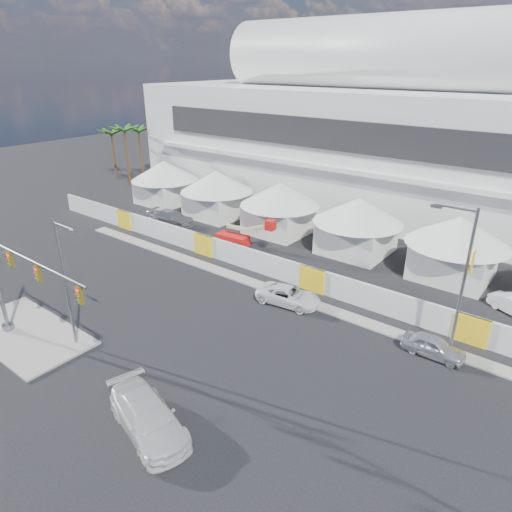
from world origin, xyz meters
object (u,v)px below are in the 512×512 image
Objects in this scene: pickup_curb at (288,296)px; traffic_mast at (12,283)px; lot_car_c at (172,218)px; sedan_silver at (434,346)px; streetlight_curb at (461,273)px; pickup_near at (148,417)px; streetlight_median at (66,276)px; boom_lift at (237,237)px.

traffic_mast is (-10.60, -14.99, 3.77)m from pickup_curb.
lot_car_c is (-20.55, 6.98, 0.11)m from pickup_curb.
traffic_mast is at bearing 124.20° from sedan_silver.
traffic_mast is 27.28m from streetlight_curb.
sedan_silver is 17.66m from pickup_near.
pickup_near is 12.92m from traffic_mast.
pickup_curb is at bearing 54.73° from traffic_mast.
pickup_curb is 0.90× the size of lot_car_c.
streetlight_median is at bearing 140.68° from pickup_curb.
lot_car_c is 24.16m from streetlight_median.
pickup_near reaches higher than pickup_curb.
pickup_near is 10.56m from streetlight_median.
traffic_mast is (-21.51, -15.08, 3.79)m from sedan_silver.
streetlight_median is (-9.50, 2.02, 4.16)m from pickup_near.
sedan_silver is 26.54m from traffic_mast.
streetlight_median is at bearing -87.04° from boom_lift.
lot_car_c is (-31.46, 6.89, 0.13)m from sedan_silver.
lot_car_c is at bearing 169.43° from streetlight_curb.
sedan_silver is at bearing 35.03° from traffic_mast.
streetlight_median reaches higher than traffic_mast.
streetlight_curb reaches higher than sedan_silver.
traffic_mast is at bearing -167.49° from lot_car_c.
boom_lift is at bearing -103.57° from lot_car_c.
pickup_curb is 12.52m from streetlight_curb.
streetlight_curb is at bearing -32.79° from sedan_silver.
lot_car_c is at bearing 61.60° from pickup_near.
pickup_near is 0.70× the size of streetlight_median.
streetlight_median is (-7.69, -13.03, 4.33)m from pickup_curb.
sedan_silver is 32.21m from lot_car_c.
traffic_mast is 3.56m from streetlight_median.
streetlight_median reaches higher than sedan_silver.
sedan_silver is at bearing -22.69° from boom_lift.
pickup_near is at bearing -65.79° from boom_lift.
streetlight_curb is at bearing 35.92° from traffic_mast.
streetlight_curb is (32.03, -5.98, 4.79)m from lot_car_c.
streetlight_curb reaches higher than lot_car_c.
traffic_mast is 1.34× the size of streetlight_median.
streetlight_median is (12.87, -20.01, 4.23)m from lot_car_c.
pickup_near is 0.52× the size of traffic_mast.
streetlight_curb is (11.48, 1.00, 4.89)m from pickup_curb.
sedan_silver is at bearing -121.97° from streetlight_curb.
pickup_curb is 0.43× the size of traffic_mast.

